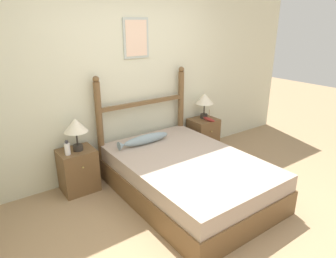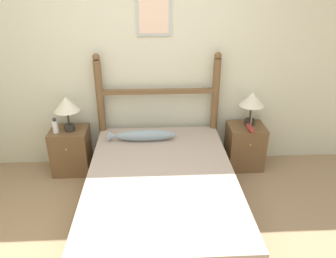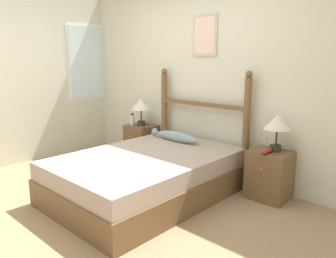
# 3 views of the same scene
# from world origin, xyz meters

# --- Properties ---
(ground_plane) EXTENTS (16.00, 16.00, 0.00)m
(ground_plane) POSITION_xyz_m (0.00, 0.00, 0.00)
(ground_plane) COLOR #9E7F5B
(wall_back) EXTENTS (6.40, 0.08, 2.55)m
(wall_back) POSITION_xyz_m (0.00, 1.73, 1.28)
(wall_back) COLOR beige
(wall_back) RESTS_ON ground_plane
(wall_left) EXTENTS (0.08, 6.40, 2.55)m
(wall_left) POSITION_xyz_m (-2.13, 0.03, 1.28)
(wall_left) COLOR beige
(wall_left) RESTS_ON ground_plane
(bed) EXTENTS (1.43, 2.07, 0.48)m
(bed) POSITION_xyz_m (0.17, 0.61, 0.24)
(bed) COLOR brown
(bed) RESTS_ON ground_plane
(headboard) EXTENTS (1.43, 0.09, 1.40)m
(headboard) POSITION_xyz_m (0.17, 1.60, 0.74)
(headboard) COLOR brown
(headboard) RESTS_ON ground_plane
(nightstand_left) EXTENTS (0.43, 0.39, 0.55)m
(nightstand_left) POSITION_xyz_m (-0.88, 1.49, 0.27)
(nightstand_left) COLOR brown
(nightstand_left) RESTS_ON ground_plane
(nightstand_right) EXTENTS (0.43, 0.39, 0.55)m
(nightstand_right) POSITION_xyz_m (1.22, 1.49, 0.27)
(nightstand_right) COLOR brown
(nightstand_right) RESTS_ON ground_plane
(table_lamp_left) EXTENTS (0.29, 0.29, 0.41)m
(table_lamp_left) POSITION_xyz_m (-0.86, 1.47, 0.85)
(table_lamp_left) COLOR #2D2823
(table_lamp_left) RESTS_ON nightstand_left
(table_lamp_right) EXTENTS (0.29, 0.29, 0.41)m
(table_lamp_right) POSITION_xyz_m (1.25, 1.52, 0.85)
(table_lamp_right) COLOR #2D2823
(table_lamp_right) RESTS_ON nightstand_right
(bottle) EXTENTS (0.06, 0.06, 0.18)m
(bottle) POSITION_xyz_m (-1.00, 1.42, 0.63)
(bottle) COLOR white
(bottle) RESTS_ON nightstand_left
(model_boat) EXTENTS (0.07, 0.25, 0.18)m
(model_boat) POSITION_xyz_m (1.22, 1.37, 0.58)
(model_boat) COLOR maroon
(model_boat) RESTS_ON nightstand_right
(fish_pillow) EXTENTS (0.75, 0.13, 0.13)m
(fish_pillow) POSITION_xyz_m (-0.01, 1.30, 0.55)
(fish_pillow) COLOR #8499A3
(fish_pillow) RESTS_ON bed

